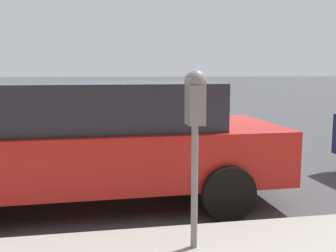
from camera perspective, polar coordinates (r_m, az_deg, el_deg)
name	(u,v)px	position (r m, az deg, el deg)	size (l,w,h in m)	color
ground_plane	(165,180)	(6.28, -0.40, -7.85)	(220.00, 220.00, 0.00)	#424244
parking_meter	(195,113)	(3.36, 3.95, 1.84)	(0.21, 0.19, 1.58)	gray
car_red	(98,140)	(5.17, -10.18, -2.08)	(2.12, 4.88, 1.57)	#B21E19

